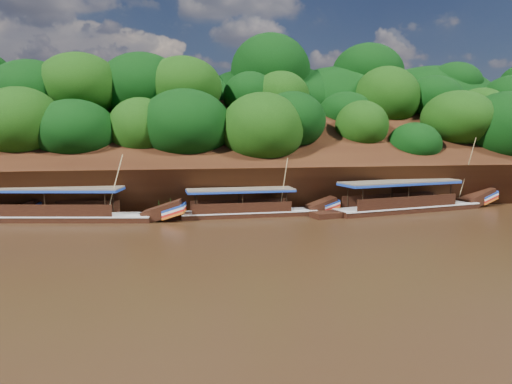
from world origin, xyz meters
The scene contains 6 objects.
ground centered at (0.00, 0.00, 0.00)m, with size 160.00×160.00×0.00m, color black.
riverbank centered at (-0.01, 22.73, 1.89)m, with size 120.00×30.06×19.40m.
boat_0 centered at (13.82, 7.66, 0.58)m, with size 16.00×5.39×6.60m.
boat_1 centered at (0.28, 7.58, 0.49)m, with size 12.68×2.46×4.99m.
boat_2 centered at (-13.60, 7.96, 0.56)m, with size 15.98×4.90×5.41m.
reeds centered at (-2.87, 9.80, 0.90)m, with size 49.03×2.19×2.11m.
Camera 1 is at (-6.78, -30.56, 6.71)m, focal length 35.00 mm.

